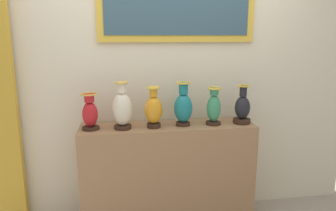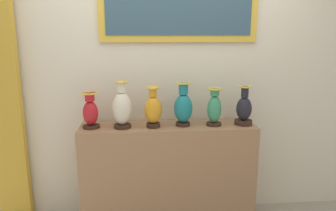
{
  "view_description": "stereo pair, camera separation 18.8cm",
  "coord_description": "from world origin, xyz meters",
  "px_view_note": "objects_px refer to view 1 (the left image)",
  "views": [
    {
      "loc": [
        -0.41,
        -2.68,
        1.72
      ],
      "look_at": [
        0.0,
        0.0,
        1.12
      ],
      "focal_mm": 33.69,
      "sensor_mm": 36.0,
      "label": 1
    },
    {
      "loc": [
        -0.23,
        -2.7,
        1.72
      ],
      "look_at": [
        0.0,
        0.0,
        1.12
      ],
      "focal_mm": 33.69,
      "sensor_mm": 36.0,
      "label": 2
    }
  ],
  "objects_px": {
    "vase_jade": "(214,107)",
    "vase_amber": "(154,109)",
    "vase_onyx": "(242,108)",
    "vase_teal": "(183,107)",
    "vase_crimson": "(90,113)",
    "vase_ivory": "(122,109)"
  },
  "relations": [
    {
      "from": "vase_crimson",
      "to": "vase_onyx",
      "type": "distance_m",
      "value": 1.35
    },
    {
      "from": "vase_crimson",
      "to": "vase_amber",
      "type": "height_order",
      "value": "vase_amber"
    },
    {
      "from": "vase_amber",
      "to": "vase_jade",
      "type": "relative_size",
      "value": 1.07
    },
    {
      "from": "vase_amber",
      "to": "vase_jade",
      "type": "distance_m",
      "value": 0.54
    },
    {
      "from": "vase_teal",
      "to": "vase_onyx",
      "type": "relative_size",
      "value": 1.11
    },
    {
      "from": "vase_onyx",
      "to": "vase_ivory",
      "type": "bearing_deg",
      "value": -179.39
    },
    {
      "from": "vase_ivory",
      "to": "vase_teal",
      "type": "relative_size",
      "value": 1.04
    },
    {
      "from": "vase_crimson",
      "to": "vase_onyx",
      "type": "relative_size",
      "value": 0.89
    },
    {
      "from": "vase_teal",
      "to": "vase_ivory",
      "type": "bearing_deg",
      "value": -177.71
    },
    {
      "from": "vase_crimson",
      "to": "vase_teal",
      "type": "distance_m",
      "value": 0.8
    },
    {
      "from": "vase_teal",
      "to": "vase_jade",
      "type": "height_order",
      "value": "vase_teal"
    },
    {
      "from": "vase_teal",
      "to": "vase_crimson",
      "type": "bearing_deg",
      "value": -179.85
    },
    {
      "from": "vase_onyx",
      "to": "vase_crimson",
      "type": "bearing_deg",
      "value": 179.67
    },
    {
      "from": "vase_amber",
      "to": "vase_onyx",
      "type": "bearing_deg",
      "value": 1.07
    },
    {
      "from": "vase_amber",
      "to": "vase_jade",
      "type": "xyz_separation_m",
      "value": [
        0.54,
        0.01,
        -0.0
      ]
    },
    {
      "from": "vase_ivory",
      "to": "vase_onyx",
      "type": "height_order",
      "value": "vase_ivory"
    },
    {
      "from": "vase_amber",
      "to": "vase_jade",
      "type": "height_order",
      "value": "vase_amber"
    },
    {
      "from": "vase_onyx",
      "to": "vase_teal",
      "type": "bearing_deg",
      "value": 178.97
    },
    {
      "from": "vase_crimson",
      "to": "vase_jade",
      "type": "distance_m",
      "value": 1.08
    },
    {
      "from": "vase_jade",
      "to": "vase_amber",
      "type": "bearing_deg",
      "value": -178.71
    },
    {
      "from": "vase_teal",
      "to": "vase_amber",
      "type": "bearing_deg",
      "value": -174.64
    },
    {
      "from": "vase_amber",
      "to": "vase_teal",
      "type": "distance_m",
      "value": 0.27
    }
  ]
}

